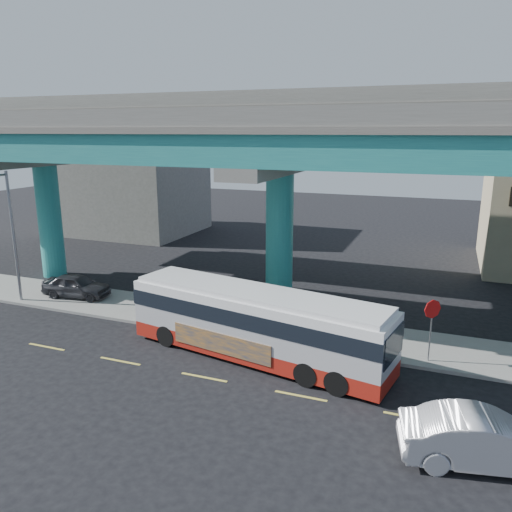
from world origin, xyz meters
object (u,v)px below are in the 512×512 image
at_px(street_lamp, 3,219).
at_px(stop_sign, 432,317).
at_px(parked_car, 76,286).
at_px(transit_bus, 257,321).
at_px(sedan, 485,440).

bearing_deg(street_lamp, stop_sign, 1.88).
relative_size(street_lamp, stop_sign, 2.70).
relative_size(parked_car, stop_sign, 1.52).
bearing_deg(transit_bus, street_lamp, -174.34).
height_order(parked_car, stop_sign, stop_sign).
height_order(street_lamp, stop_sign, street_lamp).
height_order(transit_bus, parked_car, transit_bus).
bearing_deg(sedan, transit_bus, 52.55).
distance_m(street_lamp, stop_sign, 22.33).
distance_m(sedan, parked_car, 22.65).
height_order(transit_bus, street_lamp, street_lamp).
distance_m(transit_bus, stop_sign, 7.27).
bearing_deg(stop_sign, parked_car, 156.83).
bearing_deg(sedan, parked_car, 58.52).
height_order(parked_car, street_lamp, street_lamp).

